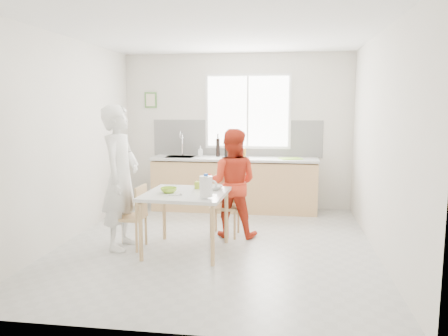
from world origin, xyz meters
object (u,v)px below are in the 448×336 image
Objects in this scene: dining_table at (186,199)px; bowl_white at (214,188)px; chair_left at (133,214)px; wine_bottle_b at (226,148)px; milk_jug at (206,186)px; bowl_green at (169,190)px; wine_bottle_a at (218,148)px; chair_far at (226,203)px; person_red at (232,183)px; person_white at (121,178)px.

dining_table is 0.40m from bowl_white.
wine_bottle_b is at bearing 161.33° from chair_left.
dining_table is at bearing 139.19° from milk_jug.
milk_jug reaches higher than bowl_white.
bowl_green is 2.38m from wine_bottle_b.
bowl_green is 2.41m from wine_bottle_a.
wine_bottle_a is (-0.28, 2.63, 0.19)m from milk_jug.
chair_far is at bearing -82.41° from wine_bottle_b.
chair_far is 0.31m from person_red.
person_red reaches higher than bowl_green.
bowl_white is 2.14m from wine_bottle_a.
wine_bottle_b is (-0.29, 1.55, 0.32)m from person_red.
dining_table is 0.91m from chair_far.
bowl_green reaches higher than dining_table.
wine_bottle_a is at bearing -71.93° from person_red.
bowl_white is (1.00, 0.21, 0.33)m from chair_left.
milk_jug is 0.88× the size of wine_bottle_b.
bowl_green is at bearing -122.52° from chair_far.
person_red is 1.05m from milk_jug.
person_red is at bearing 83.49° from milk_jug.
wine_bottle_a reaches higher than dining_table.
wine_bottle_b is (-0.12, 2.05, 0.30)m from bowl_white.
chair_far is 4.07× the size of bowl_green.
chair_far is 0.55× the size of person_red.
milk_jug is (1.00, -0.32, 0.44)m from chair_left.
chair_left is at bearing 171.68° from bowl_green.
person_white is 6.88× the size of milk_jug.
wine_bottle_a reaches higher than chair_left.
wine_bottle_b is (0.87, 2.26, 0.62)m from chair_left.
chair_left is 1.40m from person_red.
person_white reaches higher than wine_bottle_b.
person_white is 1.21× the size of person_red.
wine_bottle_b is (1.03, 2.25, 0.16)m from person_white.
milk_jug is (-0.07, -1.09, 0.43)m from chair_far.
chair_far is 0.46× the size of person_white.
milk_jug is 0.82× the size of wine_bottle_a.
bowl_white is (1.16, 0.20, -0.13)m from person_white.
milk_jug is at bearing 83.49° from person_red.
person_red is at bearing -74.41° from wine_bottle_a.
bowl_white is 0.80× the size of milk_jug.
dining_table is 0.72m from chair_left.
wine_bottle_b reaches higher than bowl_green.
bowl_green is 0.63× the size of wine_bottle_a.
bowl_white is at bearing 92.60° from milk_jug.
wine_bottle_b is (-0.20, 1.49, 0.61)m from chair_far.
chair_left is 2.50m from wine_bottle_a.
person_white is 2.47m from wine_bottle_a.
person_red reaches higher than wine_bottle_a.
person_white reaches higher than milk_jug.
chair_far is 3.93× the size of bowl_white.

